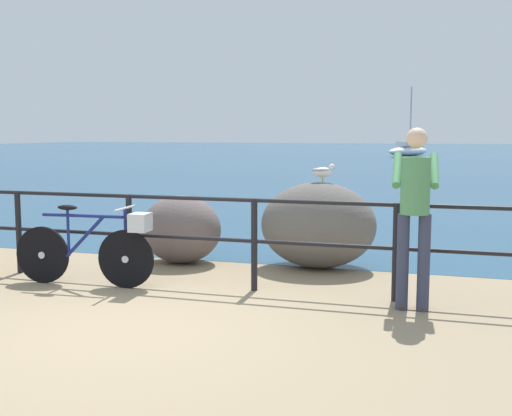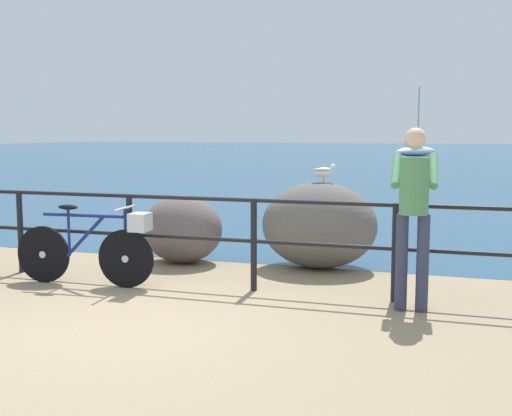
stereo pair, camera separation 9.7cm
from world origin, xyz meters
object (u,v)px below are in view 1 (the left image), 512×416
breakwater_boulder_main (318,225)px  seagull (323,171)px  sailboat (408,150)px  bicycle (95,246)px  breakwater_boulder_left (181,229)px  person_at_railing (415,210)px

breakwater_boulder_main → seagull: 0.69m
seagull → sailboat: (-1.53, 39.03, -0.82)m
bicycle → breakwater_boulder_main: breakwater_boulder_main is taller
breakwater_boulder_left → sailboat: sailboat is taller
sailboat → bicycle: bearing=-151.6°
bicycle → breakwater_boulder_left: bearing=72.0°
bicycle → breakwater_boulder_main: bearing=35.0°
person_at_railing → seagull: bearing=32.0°
breakwater_boulder_left → seagull: bearing=9.1°
bicycle → breakwater_boulder_main: 2.80m
bicycle → seagull: bearing=35.4°
bicycle → sailboat: (0.70, 40.83, -0.04)m
person_at_railing → sailboat: bearing=0.2°
bicycle → person_at_railing: size_ratio=0.95×
breakwater_boulder_main → seagull: bearing=54.3°
person_at_railing → sailboat: sailboat is taller
breakwater_boulder_left → seagull: size_ratio=3.24×
breakwater_boulder_main → breakwater_boulder_left: bearing=-172.5°
bicycle → seagull: size_ratio=5.09×
breakwater_boulder_left → breakwater_boulder_main: bearing=7.5°
breakwater_boulder_main → sailboat: size_ratio=0.30×
breakwater_boulder_left → seagull: (1.85, 0.30, 0.79)m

